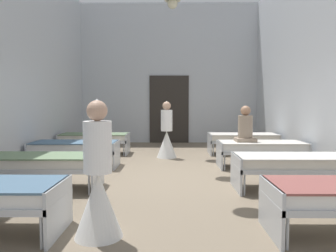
% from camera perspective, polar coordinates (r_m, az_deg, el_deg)
% --- Properties ---
extents(ground_plane, '(6.86, 11.64, 0.10)m').
position_cam_1_polar(ground_plane, '(6.55, -0.09, -9.13)').
color(ground_plane, '#7A6B56').
extents(room_shell, '(6.66, 11.24, 4.96)m').
position_cam_1_polar(room_shell, '(7.76, 0.02, 11.80)').
color(room_shell, silver).
rests_on(room_shell, ground).
extents(bed_left_row_1, '(1.90, 0.84, 0.57)m').
position_cam_1_polar(bed_left_row_1, '(5.92, -20.89, -5.99)').
color(bed_left_row_1, '#B7BCC1').
rests_on(bed_left_row_1, ground).
extents(bed_right_row_1, '(1.90, 0.84, 0.57)m').
position_cam_1_polar(bed_right_row_1, '(5.87, 20.68, -6.06)').
color(bed_right_row_1, '#B7BCC1').
rests_on(bed_right_row_1, ground).
extents(bed_left_row_2, '(1.90, 0.84, 0.57)m').
position_cam_1_polar(bed_left_row_2, '(7.70, -15.72, -3.59)').
color(bed_left_row_2, '#B7BCC1').
rests_on(bed_left_row_2, ground).
extents(bed_right_row_2, '(1.90, 0.84, 0.57)m').
position_cam_1_polar(bed_right_row_2, '(7.66, 15.78, -3.63)').
color(bed_right_row_2, '#B7BCC1').
rests_on(bed_right_row_2, ground).
extents(bed_left_row_3, '(1.90, 0.84, 0.57)m').
position_cam_1_polar(bed_left_row_3, '(9.52, -12.53, -2.09)').
color(bed_left_row_3, '#B7BCC1').
rests_on(bed_left_row_3, ground).
extents(bed_right_row_3, '(1.90, 0.84, 0.57)m').
position_cam_1_polar(bed_right_row_3, '(9.49, 12.76, -2.11)').
color(bed_right_row_3, '#B7BCC1').
rests_on(bed_right_row_3, ground).
extents(nurse_near_aisle, '(0.52, 0.52, 1.49)m').
position_cam_1_polar(nurse_near_aisle, '(8.67, -0.24, -1.99)').
color(nurse_near_aisle, white).
rests_on(nurse_near_aisle, ground).
extents(nurse_mid_aisle, '(0.52, 0.52, 1.49)m').
position_cam_1_polar(nurse_mid_aisle, '(3.67, -11.93, -10.49)').
color(nurse_mid_aisle, white).
rests_on(nurse_mid_aisle, ground).
extents(patient_seated_primary, '(0.44, 0.44, 0.80)m').
position_cam_1_polar(patient_seated_primary, '(7.59, 13.17, -0.39)').
color(patient_seated_primary, gray).
rests_on(patient_seated_primary, bed_right_row_2).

